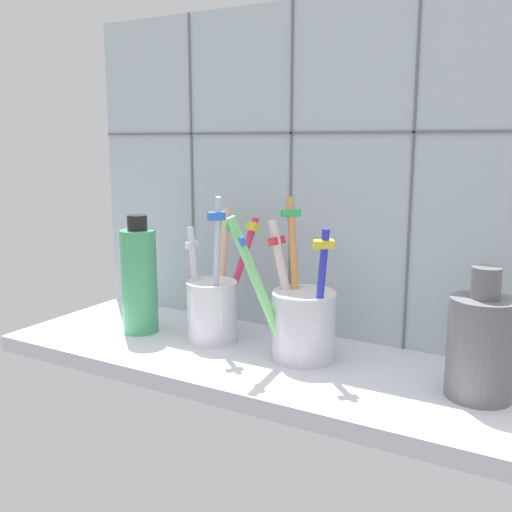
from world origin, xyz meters
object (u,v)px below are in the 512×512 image
object	(u,v)px
toothbrush_cup_left	(213,304)
soap_bottle	(138,279)
ceramic_vase	(481,345)
toothbrush_cup_right	(301,319)

from	to	relation	value
toothbrush_cup_left	soap_bottle	bearing A→B (deg)	-168.02
ceramic_vase	soap_bottle	size ratio (longest dim) A/B	0.84
soap_bottle	toothbrush_cup_left	bearing A→B (deg)	11.98
toothbrush_cup_left	ceramic_vase	size ratio (longest dim) A/B	1.41
toothbrush_cup_left	toothbrush_cup_right	world-z (taller)	same
toothbrush_cup_right	ceramic_vase	world-z (taller)	toothbrush_cup_right
toothbrush_cup_right	soap_bottle	size ratio (longest dim) A/B	1.19
toothbrush_cup_right	ceramic_vase	size ratio (longest dim) A/B	1.41
toothbrush_cup_right	ceramic_vase	distance (cm)	20.36
toothbrush_cup_left	soap_bottle	world-z (taller)	toothbrush_cup_left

